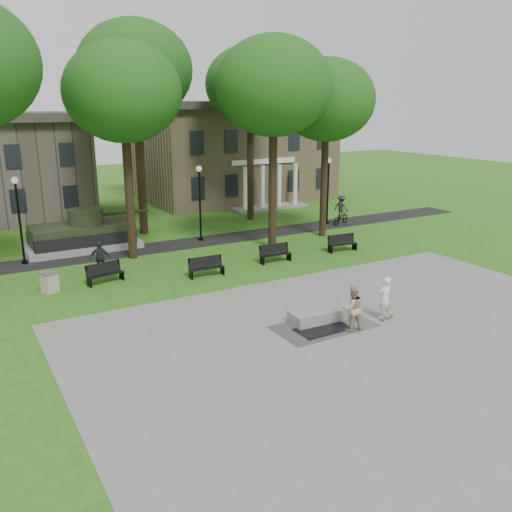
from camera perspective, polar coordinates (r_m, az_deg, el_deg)
The scene contains 25 objects.
ground at distance 24.22m, azimuth 5.22°, elevation -4.64°, with size 120.00×120.00×0.00m, color #245714.
plaza at distance 20.65m, azimuth 13.29°, elevation -8.70°, with size 22.00×16.00×0.02m, color gray.
footpath at distance 34.27m, azimuth -6.36°, elevation 1.45°, with size 44.00×2.60×0.01m, color black.
building_right at distance 50.33m, azimuth -2.46°, elevation 11.09°, with size 17.00×12.00×8.60m.
tree_1 at distance 30.27m, azimuth -13.84°, elevation 16.34°, with size 6.20×6.20×11.63m.
tree_2 at distance 31.75m, azimuth 1.86°, elevation 17.37°, with size 6.60×6.60×12.16m.
tree_3 at distance 35.11m, azimuth 7.46°, elevation 15.92°, with size 6.00×6.00×11.19m.
tree_4 at distance 36.31m, azimuth -12.63°, elevation 18.51°, with size 7.20×7.20×13.50m.
tree_5 at distance 40.17m, azimuth -0.62°, elevation 17.54°, with size 6.40×6.40×12.44m.
lamp_left at distance 31.46m, azimuth -23.70°, elevation 4.13°, with size 0.36×0.36×4.73m.
lamp_mid at distance 34.16m, azimuth -5.94°, elevation 6.19°, with size 0.36×0.36×4.73m.
lamp_right at distance 39.25m, azimuth 7.60°, elevation 7.38°, with size 0.36×0.36×4.73m.
tank_monument at distance 34.03m, azimuth -17.79°, elevation 2.16°, with size 7.45×3.40×2.40m.
puddle at distance 21.23m, azimuth 7.07°, elevation -7.65°, with size 2.20×1.20×0.00m, color black.
concrete_block at distance 21.89m, azimuth 6.44°, elevation -6.26°, with size 2.20×1.00×0.45m, color gray.
skateboard at distance 22.68m, azimuth 13.60°, elevation -6.34°, with size 0.78×0.20×0.07m, color brown.
skateboarder at distance 22.34m, azimuth 13.40°, elevation -4.33°, with size 0.64×0.42×1.76m, color silver.
friend_watching at distance 20.99m, azimuth 10.10°, elevation -5.42°, with size 0.87×0.68×1.80m, color tan.
pedestrian_walker at distance 28.57m, azimuth -16.13°, elevation -0.21°, with size 1.01×0.42×1.72m, color #21262D.
cyclist at distance 39.51m, azimuth 8.93°, elevation 4.54°, with size 2.01×1.33×2.11m.
park_bench_0 at distance 27.24m, azimuth -15.63°, elevation -1.68°, with size 1.85×0.88×1.00m.
park_bench_1 at distance 27.36m, azimuth -5.29°, elevation -1.08°, with size 1.82×0.61×1.00m.
park_bench_2 at distance 29.70m, azimuth 1.99°, elevation 0.34°, with size 1.81×0.58×1.00m.
park_bench_3 at distance 32.30m, azimuth 9.01°, elevation 1.41°, with size 1.83×0.68×1.00m.
trash_bin at distance 26.72m, azimuth -20.90°, elevation -2.57°, with size 0.88×0.88×0.96m.
Camera 1 is at (-13.19, -18.49, 8.40)m, focal length 38.00 mm.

